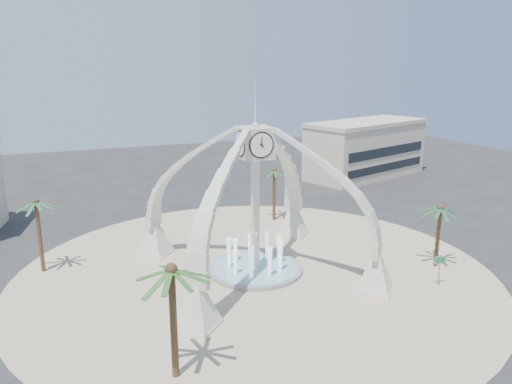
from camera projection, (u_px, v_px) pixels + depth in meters
name	position (u px, v px, depth m)	size (l,w,h in m)	color
ground	(255.00, 272.00, 42.37)	(140.00, 140.00, 0.00)	#282828
plaza	(255.00, 271.00, 42.37)	(40.00, 40.00, 0.06)	tan
clock_tower	(255.00, 198.00, 40.75)	(17.94, 17.94, 16.30)	beige
fountain	(255.00, 268.00, 42.30)	(8.00, 8.00, 3.62)	#939396
building_ne	(366.00, 149.00, 77.40)	(21.87, 14.17, 8.60)	beige
palm_east	(441.00, 209.00, 42.17)	(4.91, 4.91, 6.03)	brown
palm_west	(36.00, 203.00, 40.86)	(3.55, 3.55, 6.83)	brown
palm_north	(274.00, 171.00, 54.89)	(4.09, 4.09, 6.40)	brown
palm_south	(171.00, 271.00, 26.59)	(5.14, 5.14, 7.35)	brown
street_sign	(440.00, 264.00, 39.14)	(0.97, 0.14, 2.66)	slate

